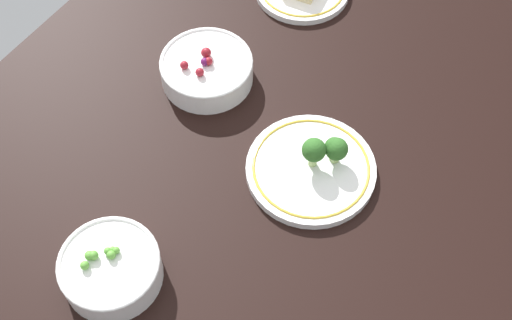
{
  "coord_description": "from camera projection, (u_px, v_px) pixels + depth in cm",
  "views": [
    {
      "loc": [
        53.57,
        34.76,
        103.65
      ],
      "look_at": [
        0.0,
        0.0,
        6.0
      ],
      "focal_mm": 48.03,
      "sensor_mm": 36.0,
      "label": 1
    }
  ],
  "objects": [
    {
      "name": "bowl_berries",
      "position": [
        207.0,
        69.0,
        1.27
      ],
      "size": [
        17.26,
        17.26,
        6.58
      ],
      "color": "white",
      "rests_on": "dining_table"
    },
    {
      "name": "bowl_peas",
      "position": [
        111.0,
        268.0,
        1.05
      ],
      "size": [
        15.71,
        15.71,
        6.61
      ],
      "color": "white",
      "rests_on": "dining_table"
    },
    {
      "name": "plate_broccoli",
      "position": [
        313.0,
        166.0,
        1.16
      ],
      "size": [
        22.34,
        22.34,
        7.87
      ],
      "color": "white",
      "rests_on": "dining_table"
    },
    {
      "name": "dining_table",
      "position": [
        256.0,
        172.0,
        1.2
      ],
      "size": [
        148.06,
        108.77,
        4.0
      ],
      "primitive_type": "cube",
      "color": "black",
      "rests_on": "ground"
    }
  ]
}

